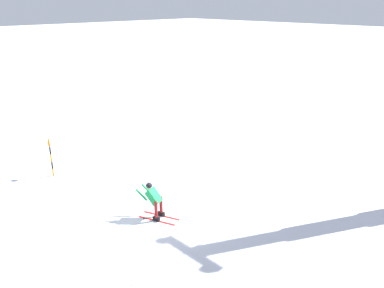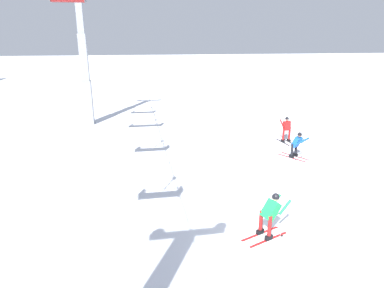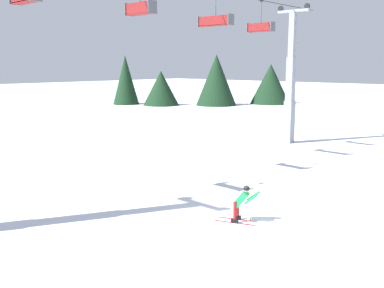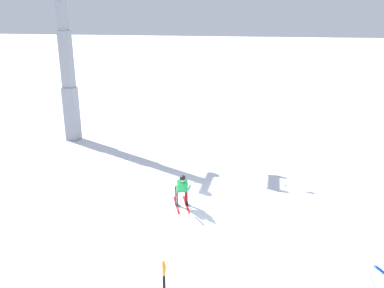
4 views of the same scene
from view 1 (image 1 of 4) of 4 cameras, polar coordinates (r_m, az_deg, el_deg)
ground_plane at (r=16.12m, az=-5.10°, el=-9.75°), size 260.00×260.00×0.00m
skier_carving_main at (r=15.19m, az=-5.78°, el=-8.00°), size 1.19×1.82×1.66m
trail_marker_pole at (r=19.73m, az=-20.35°, el=-1.74°), size 0.07×0.28×1.95m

